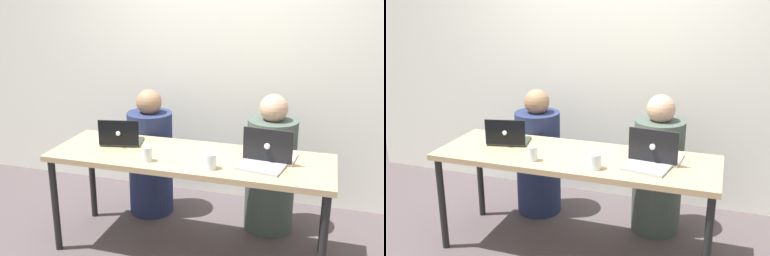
# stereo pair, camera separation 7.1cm
# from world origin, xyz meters

# --- Properties ---
(ground_plane) EXTENTS (12.00, 12.00, 0.00)m
(ground_plane) POSITION_xyz_m (0.00, 0.00, 0.00)
(ground_plane) COLOR #4D4245
(back_wall) EXTENTS (5.13, 0.10, 2.36)m
(back_wall) POSITION_xyz_m (0.00, 1.07, 1.18)
(back_wall) COLOR white
(back_wall) RESTS_ON ground
(desk) EXTENTS (1.97, 0.64, 0.75)m
(desk) POSITION_xyz_m (0.00, 0.00, 0.69)
(desk) COLOR tan
(desk) RESTS_ON ground
(person_on_left) EXTENTS (0.39, 0.39, 1.08)m
(person_on_left) POSITION_xyz_m (-0.51, 0.51, 0.48)
(person_on_left) COLOR navy
(person_on_left) RESTS_ON ground
(person_on_right) EXTENTS (0.41, 0.41, 1.11)m
(person_on_right) POSITION_xyz_m (0.51, 0.51, 0.49)
(person_on_right) COLOR #414E47
(person_on_right) RESTS_ON ground
(laptop_front_right) EXTENTS (0.32, 0.28, 0.22)m
(laptop_front_right) POSITION_xyz_m (0.52, -0.05, 0.80)
(laptop_front_right) COLOR #AEB1B8
(laptop_front_right) RESTS_ON desk
(laptop_back_left) EXTENTS (0.33, 0.27, 0.20)m
(laptop_back_left) POSITION_xyz_m (-0.55, 0.07, 0.80)
(laptop_back_left) COLOR #343D37
(laptop_back_left) RESTS_ON desk
(laptop_back_right) EXTENTS (0.35, 0.29, 0.24)m
(laptop_back_right) POSITION_xyz_m (0.55, 0.08, 0.80)
(laptop_back_right) COLOR silver
(laptop_back_right) RESTS_ON desk
(water_glass_left) EXTENTS (0.07, 0.07, 0.10)m
(water_glass_left) POSITION_xyz_m (-0.24, -0.19, 0.79)
(water_glass_left) COLOR silver
(water_glass_left) RESTS_ON desk
(water_glass_right) EXTENTS (0.08, 0.08, 0.10)m
(water_glass_right) POSITION_xyz_m (0.20, -0.19, 0.80)
(water_glass_right) COLOR silver
(water_glass_right) RESTS_ON desk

